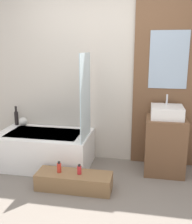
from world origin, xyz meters
TOP-DOWN VIEW (x-y plane):
  - ground_plane at (0.00, 0.00)m, footprint 12.00×12.00m
  - wall_tiled_back at (0.00, 1.58)m, footprint 4.20×0.06m
  - wall_wood_accent at (0.80, 1.53)m, footprint 0.91×0.04m
  - bathtub at (-0.86, 1.15)m, footprint 1.30×0.76m
  - glass_shower_screen at (-0.24, 1.06)m, footprint 0.01×0.55m
  - wooden_step_bench at (-0.28, 0.58)m, footprint 0.90×0.30m
  - vanity_cabinet at (0.80, 1.26)m, footprint 0.51×0.50m
  - sink at (0.80, 1.26)m, footprint 0.40×0.39m
  - vase_tall_dark at (-1.43, 1.45)m, footprint 0.06×0.06m
  - vase_round_light at (-1.30, 1.41)m, footprint 0.14×0.14m
  - bottle_soap_primary at (-0.46, 0.58)m, footprint 0.05×0.05m
  - bottle_soap_secondary at (-0.21, 0.58)m, footprint 0.05×0.05m

SIDE VIEW (x-z plane):
  - ground_plane at x=0.00m, z-range 0.00..0.00m
  - wooden_step_bench at x=-0.28m, z-range 0.00..0.20m
  - bathtub at x=-0.86m, z-range 0.00..0.48m
  - bottle_soap_secondary at x=-0.21m, z-range 0.19..0.31m
  - bottle_soap_primary at x=-0.46m, z-range 0.19..0.33m
  - vanity_cabinet at x=0.80m, z-range 0.00..0.75m
  - vase_round_light at x=-1.30m, z-range 0.48..0.62m
  - vase_tall_dark at x=-1.43m, z-range 0.45..0.75m
  - sink at x=0.80m, z-range 0.69..0.98m
  - glass_shower_screen at x=-0.24m, z-range 0.48..1.58m
  - wall_tiled_back at x=0.00m, z-range 0.00..2.60m
  - wall_wood_accent at x=0.80m, z-range 0.01..2.61m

